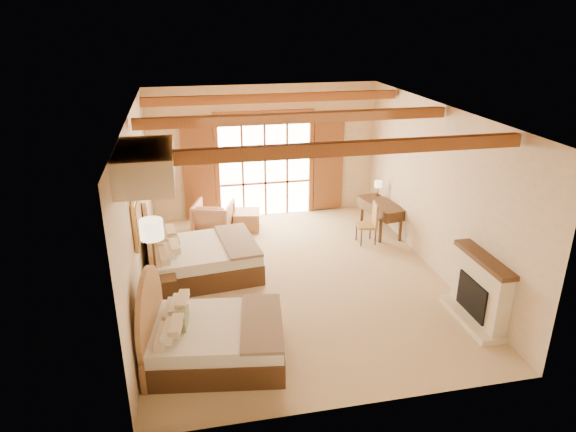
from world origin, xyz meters
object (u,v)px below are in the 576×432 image
object	(u,v)px
bed_near	(206,337)
desk	(381,216)
nightstand	(164,291)
bed_far	(194,256)
armchair	(214,218)

from	to	relation	value
bed_near	desk	xyz separation A→B (m)	(4.22, 3.98, -0.01)
bed_near	nightstand	size ratio (longest dim) A/B	4.02
bed_far	nightstand	size ratio (longest dim) A/B	4.16
nightstand	desk	world-z (taller)	desk
nightstand	armchair	size ratio (longest dim) A/B	0.62
bed_far	desk	size ratio (longest dim) A/B	1.61
bed_near	nightstand	distance (m)	1.82
desk	armchair	bearing A→B (deg)	159.49
nightstand	desk	xyz separation A→B (m)	(4.85, 2.27, 0.11)
bed_far	desk	distance (m)	4.49
bed_near	bed_far	bearing A→B (deg)	100.08
bed_far	nightstand	bearing A→B (deg)	-127.36
bed_far	bed_near	bearing A→B (deg)	-94.98
nightstand	armchair	world-z (taller)	armchair
bed_far	nightstand	xyz separation A→B (m)	(-0.56, -0.94, -0.14)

